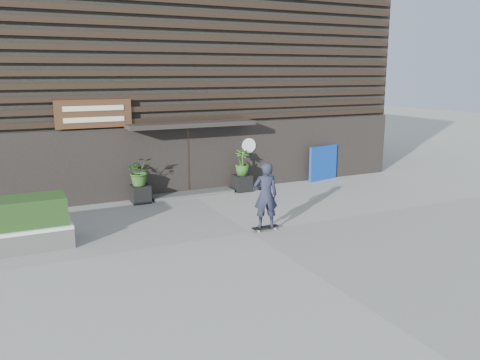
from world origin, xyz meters
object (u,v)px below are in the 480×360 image
skateboarder (266,195)px  planter_pot_left (141,194)px  planter_pot_right (242,183)px  blue_tarp (323,163)px

skateboarder → planter_pot_left: bearing=118.4°
planter_pot_left → planter_pot_right: size_ratio=1.00×
planter_pot_left → skateboarder: size_ratio=0.31×
planter_pot_left → skateboarder: 5.05m
planter_pot_left → skateboarder: skateboarder is taller
planter_pot_right → skateboarder: bearing=-107.9°
planter_pot_left → planter_pot_right: same height
planter_pot_right → skateboarder: skateboarder is taller
blue_tarp → skateboarder: skateboarder is taller
planter_pot_left → skateboarder: (2.38, -4.40, 0.70)m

